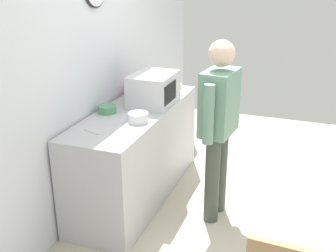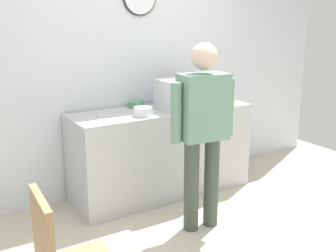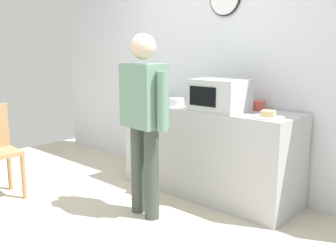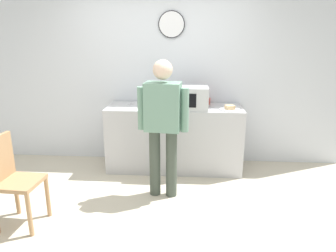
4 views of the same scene
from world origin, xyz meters
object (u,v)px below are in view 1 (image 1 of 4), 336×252
spoon_utensil (92,132)px  salad_bowl (107,109)px  microwave (154,89)px  person_standing (219,119)px  sandwich_plate (176,88)px  cereal_bowl (138,117)px  mixing_bowl (134,91)px  fork_utensil (112,146)px

spoon_utensil → salad_bowl: bearing=13.0°
microwave → person_standing: (-0.29, -0.71, -0.12)m
sandwich_plate → cereal_bowl: cereal_bowl is taller
salad_bowl → mixing_bowl: (0.60, 0.00, 0.01)m
mixing_bowl → person_standing: size_ratio=0.10×
sandwich_plate → person_standing: 1.07m
microwave → fork_utensil: size_ratio=2.94×
salad_bowl → cereal_bowl: cereal_bowl is taller
sandwich_plate → cereal_bowl: 1.05m
sandwich_plate → mixing_bowl: bearing=132.2°
microwave → cereal_bowl: (-0.51, -0.06, -0.11)m
microwave → salad_bowl: microwave is taller
microwave → spoon_utensil: bearing=167.0°
mixing_bowl → sandwich_plate: bearing=-47.8°
microwave → fork_utensil: microwave is taller
fork_utensil → spoon_utensil: bearing=55.3°
sandwich_plate → fork_utensil: 1.59m
cereal_bowl → fork_utensil: size_ratio=1.02×
cereal_bowl → spoon_utensil: cereal_bowl is taller
salad_bowl → fork_utensil: salad_bowl is taller
cereal_bowl → fork_utensil: bearing=-177.4°
fork_utensil → person_standing: size_ratio=0.10×
microwave → fork_utensil: (-1.05, -0.08, -0.15)m
salad_bowl → person_standing: (0.09, -1.02, 0.00)m
microwave → fork_utensil: bearing=-175.4°
salad_bowl → person_standing: person_standing is taller
microwave → salad_bowl: size_ratio=2.99×
microwave → sandwich_plate: microwave is taller
fork_utensil → person_standing: person_standing is taller
sandwich_plate → mixing_bowl: (-0.32, 0.35, 0.02)m
fork_utensil → microwave: bearing=4.6°
sandwich_plate → cereal_bowl: size_ratio=1.56×
salad_bowl → cereal_bowl: 0.38m
sandwich_plate → person_standing: bearing=-141.2°
spoon_utensil → fork_utensil: bearing=-124.7°
person_standing → salad_bowl: bearing=95.1°
salad_bowl → cereal_bowl: (-0.12, -0.36, 0.01)m
microwave → cereal_bowl: size_ratio=2.88×
sandwich_plate → microwave: bearing=175.1°
spoon_utensil → person_standing: 1.07m
cereal_bowl → person_standing: person_standing is taller
salad_bowl → spoon_utensil: (-0.47, -0.11, -0.03)m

